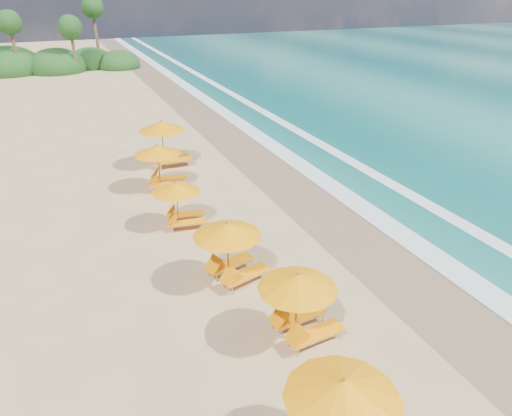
% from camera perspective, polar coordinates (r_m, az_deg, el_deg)
% --- Properties ---
extents(ground, '(160.00, 160.00, 0.00)m').
position_cam_1_polar(ground, '(19.34, -0.00, -3.21)').
color(ground, tan).
rests_on(ground, ground).
extents(wet_sand, '(4.00, 160.00, 0.01)m').
position_cam_1_polar(wet_sand, '(21.04, 10.08, -1.09)').
color(wet_sand, '#8A7152').
rests_on(wet_sand, ground).
extents(surf_foam, '(4.00, 160.00, 0.01)m').
position_cam_1_polar(surf_foam, '(22.51, 15.91, 0.19)').
color(surf_foam, white).
rests_on(surf_foam, ground).
extents(station_0, '(2.75, 2.57, 2.45)m').
position_cam_1_polar(station_0, '(10.67, 11.08, -23.32)').
color(station_0, olive).
rests_on(station_0, ground).
extents(station_1, '(2.62, 2.47, 2.29)m').
position_cam_1_polar(station_1, '(13.48, 5.60, -11.19)').
color(station_1, olive).
rests_on(station_1, ground).
extents(station_2, '(2.94, 2.86, 2.35)m').
position_cam_1_polar(station_2, '(15.84, -2.93, -4.79)').
color(station_2, olive).
rests_on(station_2, ground).
extents(station_3, '(2.41, 2.29, 2.04)m').
position_cam_1_polar(station_3, '(19.77, -9.14, 0.84)').
color(station_3, olive).
rests_on(station_3, ground).
extents(station_4, '(2.90, 2.82, 2.33)m').
position_cam_1_polar(station_4, '(23.64, -11.34, 5.29)').
color(station_4, olive).
rests_on(station_4, ground).
extents(station_5, '(2.79, 2.57, 2.61)m').
position_cam_1_polar(station_5, '(26.79, -10.86, 8.12)').
color(station_5, olive).
rests_on(station_5, ground).
extents(treeline, '(25.80, 8.80, 9.74)m').
position_cam_1_polar(treeline, '(61.76, -26.85, 15.31)').
color(treeline, '#163D14').
rests_on(treeline, ground).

